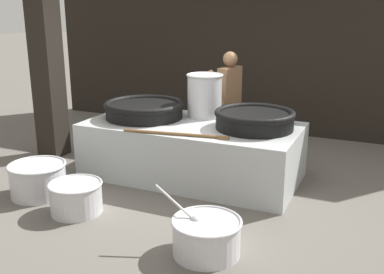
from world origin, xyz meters
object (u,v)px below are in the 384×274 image
(prep_bowl_vegetables, at_px, (206,235))
(giant_wok_far, at_px, (255,119))
(prep_bowl_extra, at_px, (38,178))
(prep_bowl_meat, at_px, (76,196))
(giant_wok_near, at_px, (144,109))
(cook, at_px, (229,100))
(stock_pot, at_px, (205,95))

(prep_bowl_vegetables, bearing_deg, giant_wok_far, 93.43)
(prep_bowl_vegetables, relative_size, prep_bowl_extra, 1.24)
(prep_bowl_meat, height_order, prep_bowl_extra, prep_bowl_extra)
(giant_wok_near, distance_m, prep_bowl_meat, 1.82)
(giant_wok_far, bearing_deg, prep_bowl_meat, -133.34)
(giant_wok_near, height_order, giant_wok_far, giant_wok_far)
(giant_wok_far, height_order, prep_bowl_meat, giant_wok_far)
(prep_bowl_extra, bearing_deg, cook, 57.48)
(stock_pot, bearing_deg, prep_bowl_meat, -110.13)
(stock_pot, xyz_separation_m, prep_bowl_extra, (-1.53, -1.87, -0.87))
(stock_pot, relative_size, prep_bowl_extra, 0.86)
(giant_wok_near, height_order, prep_bowl_vegetables, giant_wok_near)
(cook, height_order, prep_bowl_extra, cook)
(prep_bowl_extra, bearing_deg, prep_bowl_meat, -15.63)
(cook, relative_size, prep_bowl_vegetables, 1.84)
(stock_pot, height_order, prep_bowl_vegetables, stock_pot)
(giant_wok_far, distance_m, cook, 1.31)
(giant_wok_far, bearing_deg, prep_bowl_vegetables, -86.57)
(prep_bowl_vegetables, bearing_deg, cook, 105.77)
(stock_pot, bearing_deg, prep_bowl_vegetables, -67.12)
(cook, xyz_separation_m, prep_bowl_vegetables, (0.86, -3.04, -0.70))
(cook, bearing_deg, prep_bowl_extra, 69.21)
(cook, distance_m, prep_bowl_extra, 3.14)
(prep_bowl_vegetables, height_order, prep_bowl_meat, prep_bowl_vegetables)
(giant_wok_near, height_order, prep_bowl_meat, giant_wok_near)
(giant_wok_near, relative_size, prep_bowl_extra, 1.59)
(giant_wok_near, bearing_deg, prep_bowl_meat, -89.34)
(prep_bowl_meat, bearing_deg, prep_bowl_extra, 164.37)
(giant_wok_far, xyz_separation_m, prep_bowl_vegetables, (0.12, -1.96, -0.71))
(giant_wok_near, height_order, stock_pot, stock_pot)
(stock_pot, distance_m, prep_bowl_vegetables, 2.68)
(giant_wok_near, height_order, cook, cook)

